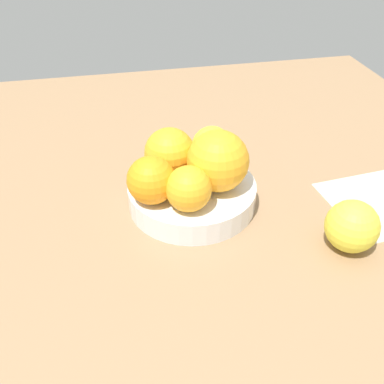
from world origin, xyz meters
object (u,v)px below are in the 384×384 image
at_px(orange_in_bowl_0, 218,161).
at_px(orange_in_bowl_3, 189,189).
at_px(orange_in_bowl_4, 212,146).
at_px(folded_napkin, 380,203).
at_px(orange_in_bowl_1, 170,153).
at_px(orange_in_bowl_2, 151,180).
at_px(fruit_bowl, 192,194).
at_px(orange_loose_0, 352,226).

distance_m(orange_in_bowl_0, orange_in_bowl_3, 0.06).
height_order(orange_in_bowl_0, orange_in_bowl_4, orange_in_bowl_0).
distance_m(orange_in_bowl_3, folded_napkin, 0.30).
distance_m(orange_in_bowl_1, orange_in_bowl_2, 0.07).
distance_m(fruit_bowl, orange_in_bowl_0, 0.07).
bearing_deg(orange_in_bowl_2, folded_napkin, -95.55).
height_order(fruit_bowl, orange_in_bowl_2, orange_in_bowl_2).
xyz_separation_m(fruit_bowl, orange_in_bowl_4, (0.05, -0.04, 0.05)).
bearing_deg(orange_in_bowl_0, folded_napkin, -100.53).
bearing_deg(orange_in_bowl_4, orange_in_bowl_2, 126.15).
distance_m(orange_loose_0, folded_napkin, 0.12).
bearing_deg(orange_in_bowl_1, orange_in_bowl_2, 149.06).
bearing_deg(fruit_bowl, folded_napkin, -101.94).
relative_size(fruit_bowl, orange_in_bowl_3, 3.02).
distance_m(orange_in_bowl_1, folded_napkin, 0.32).
bearing_deg(orange_loose_0, orange_in_bowl_1, 51.64).
distance_m(orange_in_bowl_3, orange_loose_0, 0.22).
bearing_deg(orange_in_bowl_3, folded_napkin, -91.24).
height_order(fruit_bowl, orange_loose_0, orange_loose_0).
distance_m(orange_in_bowl_0, folded_napkin, 0.26).
relative_size(orange_in_bowl_4, orange_loose_0, 0.88).
height_order(orange_in_bowl_3, folded_napkin, orange_in_bowl_3).
xyz_separation_m(orange_in_bowl_1, orange_in_bowl_2, (-0.06, 0.03, -0.00)).
height_order(orange_in_bowl_2, folded_napkin, orange_in_bowl_2).
bearing_deg(orange_loose_0, orange_in_bowl_3, 67.83).
distance_m(orange_in_bowl_1, orange_in_bowl_4, 0.07).
xyz_separation_m(orange_in_bowl_2, orange_in_bowl_3, (-0.03, -0.05, -0.00)).
height_order(orange_in_bowl_2, orange_loose_0, orange_in_bowl_2).
bearing_deg(folded_napkin, orange_in_bowl_1, 73.27).
bearing_deg(orange_in_bowl_0, orange_in_bowl_3, 128.14).
bearing_deg(fruit_bowl, orange_in_bowl_2, 112.71).
bearing_deg(folded_napkin, orange_in_bowl_2, 84.45).
relative_size(orange_in_bowl_1, orange_loose_0, 1.07).
distance_m(orange_in_bowl_0, orange_in_bowl_4, 0.06).
relative_size(fruit_bowl, folded_napkin, 1.27).
xyz_separation_m(orange_in_bowl_1, orange_loose_0, (-0.17, -0.21, -0.04)).
relative_size(orange_in_bowl_0, folded_napkin, 0.59).
distance_m(orange_in_bowl_2, folded_napkin, 0.35).
height_order(orange_in_bowl_1, folded_napkin, orange_in_bowl_1).
bearing_deg(orange_in_bowl_0, orange_in_bowl_1, 52.65).
bearing_deg(fruit_bowl, orange_loose_0, -126.02).
height_order(fruit_bowl, orange_in_bowl_4, orange_in_bowl_4).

